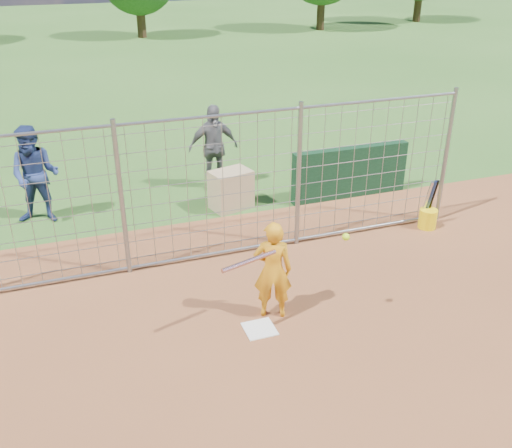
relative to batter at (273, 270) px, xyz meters
name	(u,v)px	position (x,y,z in m)	size (l,w,h in m)	color
ground	(255,322)	(-0.30, -0.09, -0.75)	(100.00, 100.00, 0.00)	#2D591E
home_plate	(260,329)	(-0.30, -0.29, -0.74)	(0.43, 0.43, 0.02)	silver
dugout_wall	(350,172)	(3.10, 3.51, -0.20)	(2.60, 0.20, 1.10)	#11381E
batter	(273,270)	(0.00, 0.00, 0.00)	(0.55, 0.36, 1.51)	orange
bystander_a	(35,175)	(-3.11, 4.43, 0.20)	(0.93, 0.72, 1.91)	navy
bystander_b	(213,147)	(0.52, 4.94, 0.18)	(1.10, 0.46, 1.88)	slate
equipment_bin	(231,190)	(0.55, 3.80, -0.35)	(0.80, 0.55, 0.80)	tan
equipment_in_play	(273,255)	(-0.13, -0.34, 0.45)	(1.76, 0.42, 0.32)	silver
bucket_with_bats	(428,216)	(3.81, 1.67, -0.51)	(0.34, 0.34, 0.97)	yellow
backstop_fence	(214,190)	(-0.30, 1.91, 0.51)	(9.08, 0.08, 2.60)	gray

